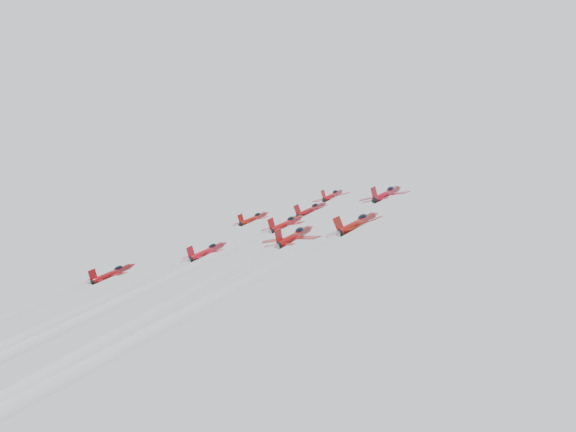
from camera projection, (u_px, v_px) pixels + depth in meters
The scene contains 8 objects.
jet_lead at pixel (333, 195), 161.09m from camera, with size 9.40×12.13×7.33m.
jet_row2_left at pixel (254, 218), 157.72m from camera, with size 8.82×11.38×6.87m.
jet_row2_center at pixel (311, 210), 143.95m from camera, with size 9.15×11.81×7.14m.
jet_row2_right at pixel (387, 194), 135.96m from camera, with size 10.33×13.33×8.05m.
jet_center at pixel (123, 303), 93.89m from camera, with size 9.24×88.40×49.31m.
jet_rear_left at pixel (5, 345), 86.71m from camera, with size 8.85×84.70×47.25m.
jet_rear_right at pixel (64, 359), 70.98m from camera, with size 10.07×96.37×53.76m.
jet_rear_farright at pixel (153, 344), 66.92m from camera, with size 9.98×95.49×53.27m.
Camera 1 is at (70.31, -107.04, 117.58)m, focal length 45.00 mm.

